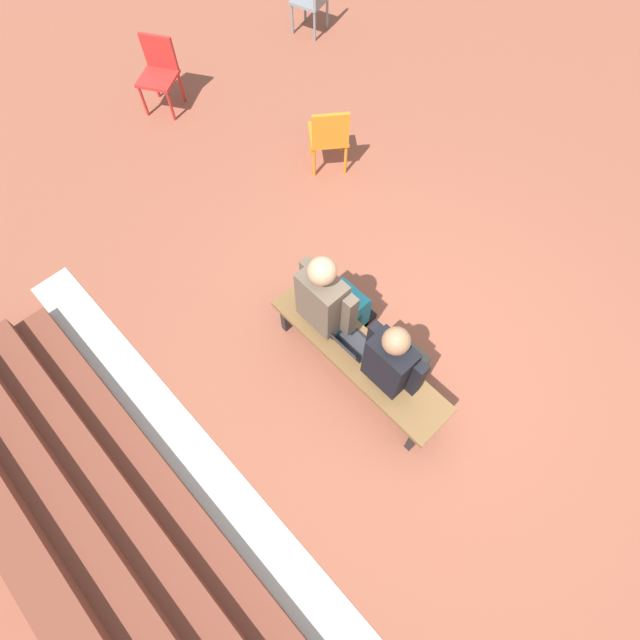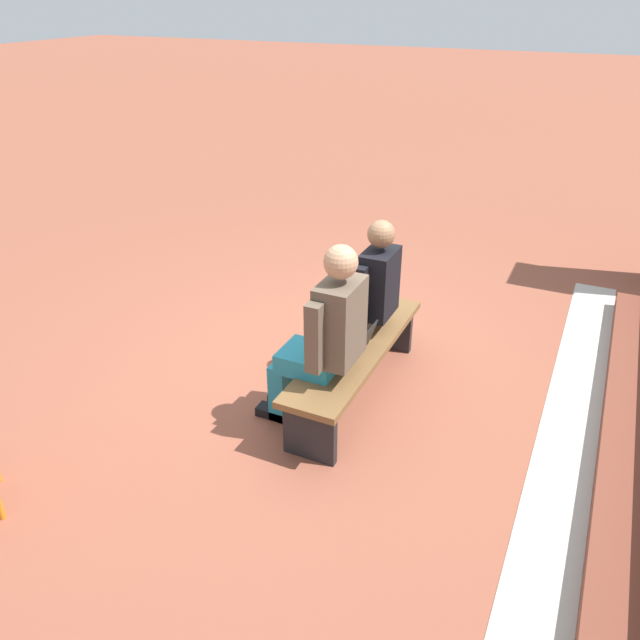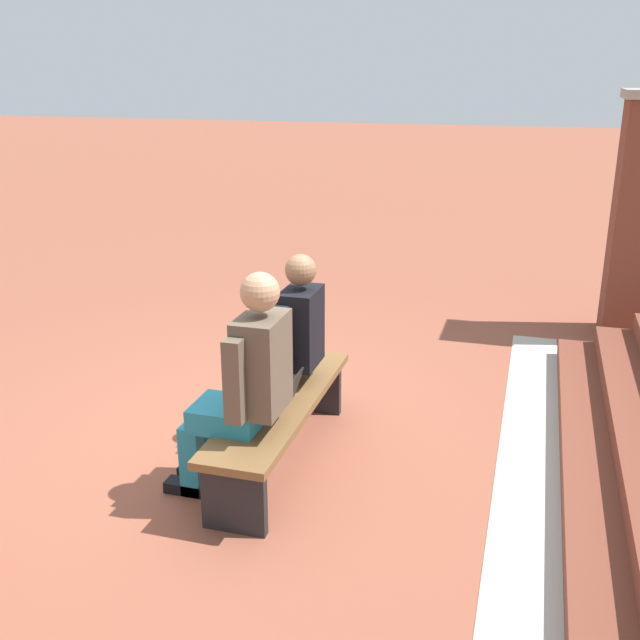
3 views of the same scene
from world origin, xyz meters
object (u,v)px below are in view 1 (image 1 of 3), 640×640
Objects in this scene: laptop at (351,345)px; plastic_chair_mid_courtyard at (329,135)px; bench at (358,357)px; person_adult at (332,300)px; plastic_chair_near_bench_right at (159,70)px; person_student at (396,361)px.

laptop is 0.38× the size of plastic_chair_mid_courtyard.
person_adult is (0.42, -0.07, 0.39)m from bench.
bench is 0.17m from laptop.
person_adult reaches higher than plastic_chair_mid_courtyard.
bench is at bearing 141.58° from plastic_chair_mid_courtyard.
plastic_chair_mid_courtyard is (1.64, -1.56, -0.26)m from person_adult.
person_adult is 1.67× the size of plastic_chair_near_bench_right.
bench is 5.63× the size of laptop.
bench is 2.14× the size of plastic_chair_mid_courtyard.
person_student is at bearing 169.52° from plastic_chair_near_bench_right.
person_student is (-0.33, -0.07, 0.36)m from bench.
plastic_chair_mid_courtyard is at bearing -38.42° from bench.
person_adult reaches higher than plastic_chair_near_bench_right.
person_adult reaches higher than person_student.
person_student is at bearing 146.70° from plastic_chair_mid_courtyard.
plastic_chair_near_bench_right is (3.85, -0.85, -0.26)m from person_adult.
laptop is at bearing 167.49° from plastic_chair_near_bench_right.
plastic_chair_near_bench_right is (4.19, -0.93, -0.02)m from laptop.
plastic_chair_near_bench_right reaches higher than laptop.
person_adult is at bearing 136.38° from plastic_chair_mid_courtyard.
plastic_chair_near_bench_right and plastic_chair_mid_courtyard have the same top height.
bench is at bearing -172.03° from laptop.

